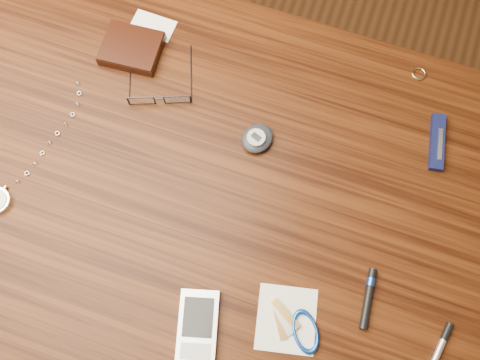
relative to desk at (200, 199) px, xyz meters
The scene contains 12 objects.
ground 0.65m from the desk, ahead, with size 3.80×3.80×0.00m, color #472814.
desk is the anchor object (origin of this frame).
wallet_and_card 0.29m from the desk, 134.76° to the left, with size 0.11×0.13×0.02m.
eyeglasses 0.19m from the desk, 132.45° to the left, with size 0.14×0.14×0.02m.
gold_ring 0.44m from the desk, 46.36° to the left, with size 0.02×0.02×0.00m, color tan.
pocket_watch 0.33m from the desk, 155.76° to the right, with size 0.07×0.26×0.01m.
pda_phone 0.25m from the desk, 68.30° to the right, with size 0.08×0.12×0.02m.
pedometer 0.17m from the desk, 54.76° to the left, with size 0.06×0.07×0.02m.
notepad_keys 0.29m from the desk, 36.12° to the right, with size 0.12×0.11×0.01m.
pocket_knife 0.41m from the desk, 28.74° to the left, with size 0.04×0.10×0.01m.
silver_pen 0.46m from the desk, 17.56° to the right, with size 0.03×0.12×0.01m.
black_blue_pen 0.34m from the desk, 15.36° to the right, with size 0.02×0.09×0.01m.
Camera 1 is at (0.15, -0.22, 1.56)m, focal length 40.00 mm.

